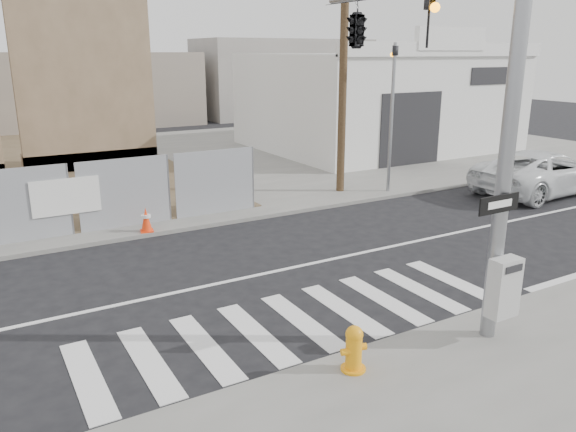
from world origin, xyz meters
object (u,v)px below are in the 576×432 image
suv (543,172)px  traffic_cone_d (146,220)px  auto_shop (376,101)px  signal_pole (399,64)px  fire_hydrant (354,348)px

suv → traffic_cone_d: size_ratio=8.20×
auto_shop → signal_pole: bearing=-127.5°
signal_pole → suv: 11.88m
auto_shop → traffic_cone_d: (-15.06, -8.75, -2.08)m
fire_hydrant → auto_shop: bearing=68.0°
signal_pole → auto_shop: signal_pole is taller
auto_shop → suv: bearing=-95.3°
traffic_cone_d → fire_hydrant: bearing=-85.0°
auto_shop → fire_hydrant: (-14.29, -17.52, -2.04)m
signal_pole → traffic_cone_d: (-3.55, 6.27, -4.32)m
suv → traffic_cone_d: (-14.03, 2.34, -0.33)m
signal_pole → auto_shop: size_ratio=0.58×
signal_pole → suv: signal_pole is taller
auto_shop → fire_hydrant: auto_shop is taller
auto_shop → suv: 11.27m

